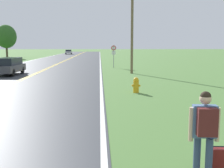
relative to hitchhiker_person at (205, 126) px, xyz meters
name	(u,v)px	position (x,y,z in m)	size (l,w,h in m)	color
hitchhiker_person	(205,126)	(0.00, 0.00, 0.00)	(0.59, 0.44, 1.73)	#38476B
suitcase	(218,162)	(0.34, 0.13, -0.77)	(0.39, 0.21, 0.62)	maroon
fire_hydrant	(136,85)	(0.00, 10.13, -0.63)	(0.47, 0.31, 0.85)	gold
traffic_sign	(114,51)	(-0.36, 27.53, 0.91)	(0.60, 0.10, 2.61)	gray
utility_pole_midground	(132,23)	(0.99, 20.89, 3.55)	(1.80, 0.24, 8.90)	brown
tree_far_back	(6,37)	(-21.42, 54.94, 3.36)	(4.22, 4.22, 6.86)	#473828
car_dark_grey_hatchback_approaching	(9,66)	(-10.03, 20.01, -0.25)	(1.92, 4.33, 1.52)	black
car_silver_sedan_mid_near	(69,52)	(-11.26, 79.85, -0.35)	(2.08, 4.67, 1.34)	black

